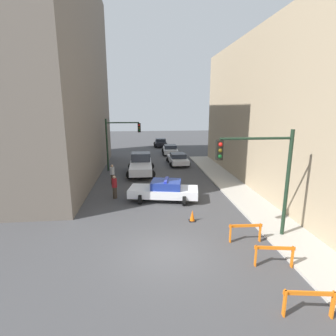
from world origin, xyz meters
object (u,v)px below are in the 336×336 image
Objects in this scene: police_car at (164,190)px; parked_car_mid at (170,149)px; traffic_cone at (192,216)px; parked_car_far at (161,142)px; traffic_light_near at (265,168)px; pedestrian_corner at (112,174)px; pedestrian_crossing at (114,187)px; barrier_front at (309,299)px; parked_car_near at (178,159)px; barrier_back at (245,230)px; traffic_light_far at (118,137)px; barrier_mid at (274,253)px; white_truck at (141,164)px.

parked_car_mid is (2.36, 17.77, -0.05)m from police_car.
parked_car_far is at bearing 89.42° from traffic_cone.
pedestrian_corner is at bearing 129.04° from traffic_light_near.
pedestrian_crossing reaches higher than barrier_front.
parked_car_near reaches higher than barrier_back.
pedestrian_corner reaches higher than barrier_back.
parked_car_mid is at bearing 87.11° from traffic_cone.
parked_car_mid is at bearing 3.31° from police_car.
traffic_light_near is 16.86m from traffic_light_far.
barrier_front is 2.61m from barrier_mid.
barrier_front is (1.92, -35.81, -0.06)m from parked_car_far.
traffic_light_near is 3.25× the size of barrier_back.
pedestrian_crossing is (-3.44, 0.75, 0.14)m from police_car.
traffic_light_far is 21.30m from barrier_front.
traffic_light_near is 4.89m from traffic_cone.
traffic_cone is (5.25, -7.92, -0.54)m from pedestrian_corner.
traffic_light_far is at bearing -122.68° from parked_car_mid.
parked_car_far is (-0.78, 7.29, 0.00)m from parked_car_mid.
pedestrian_crossing is at bearing 121.09° from barrier_front.
barrier_back is (-0.38, 2.05, 0.00)m from barrier_mid.
parked_car_mid reaches higher than barrier_mid.
pedestrian_crossing is 1.05× the size of barrier_mid.
parked_car_far reaches higher than barrier_back.
traffic_cone is at bearing -90.32° from parked_car_mid.
traffic_light_far reaches higher than white_truck.
barrier_back is (1.78, -31.16, -0.06)m from parked_car_far.
parked_car_near is at bearing 95.90° from traffic_light_near.
pedestrian_corner is (-6.32, -13.40, 0.19)m from parked_car_mid.
parked_car_near is 2.73× the size of barrier_back.
pedestrian_corner is 1.04× the size of barrier_back.
barrier_mid and barrier_back have the same top height.
police_car is at bearing -77.60° from white_truck.
barrier_back is at bearing -69.60° from white_truck.
barrier_mid is (1.37, -25.93, -0.06)m from parked_car_mid.
pedestrian_crossing is (-5.02, -24.31, 0.19)m from parked_car_far.
barrier_mid is at bearing 84.92° from barrier_front.
traffic_cone is at bearing -74.96° from white_truck.
traffic_light_far reaches higher than parked_car_far.
parked_car_far reaches higher than barrier_front.
barrier_back is at bearing -85.05° from parked_car_mid.
traffic_light_far is 19.00m from barrier_mid.
parked_car_mid reaches higher than barrier_front.
traffic_light_far is 1.19× the size of parked_car_far.
white_truck is (2.19, -1.45, -2.49)m from traffic_light_far.
barrier_mid is at bearing -144.54° from police_car.
pedestrian_corner is at bearing 121.55° from barrier_mid.
white_truck is at bearing 113.59° from traffic_light_near.
parked_car_mid is at bearing 93.02° from barrier_mid.
parked_car_mid is at bearing 54.76° from traffic_light_far.
white_truck is at bearing 106.57° from pedestrian_corner.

